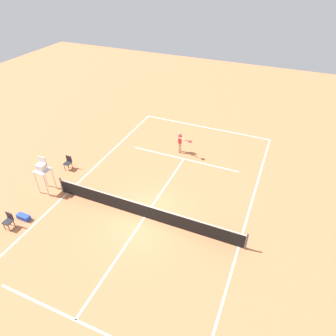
% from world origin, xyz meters
% --- Properties ---
extents(ground_plane, '(60.00, 60.00, 0.00)m').
position_xyz_m(ground_plane, '(0.00, 0.00, 0.00)').
color(ground_plane, '#D37A4C').
extents(court_lines, '(10.71, 22.88, 0.01)m').
position_xyz_m(court_lines, '(0.00, 0.00, 0.00)').
color(court_lines, white).
rests_on(court_lines, ground).
extents(tennis_net, '(11.31, 0.10, 1.07)m').
position_xyz_m(tennis_net, '(0.00, 0.00, 0.50)').
color(tennis_net, '#4C4C51').
rests_on(tennis_net, ground).
extents(player_serving, '(1.23, 0.76, 1.66)m').
position_xyz_m(player_serving, '(0.57, -6.99, 0.98)').
color(player_serving, '#D8A884').
rests_on(player_serving, ground).
extents(tennis_ball, '(0.07, 0.07, 0.07)m').
position_xyz_m(tennis_ball, '(1.25, -6.04, 0.03)').
color(tennis_ball, '#CCE033').
rests_on(tennis_ball, ground).
extents(umpire_chair, '(0.80, 0.80, 2.41)m').
position_xyz_m(umpire_chair, '(6.52, 0.26, 1.61)').
color(umpire_chair, silver).
rests_on(umpire_chair, ground).
extents(courtside_chair_near, '(0.44, 0.46, 0.95)m').
position_xyz_m(courtside_chair_near, '(6.29, 3.47, 0.53)').
color(courtside_chair_near, '#262626').
rests_on(courtside_chair_near, ground).
extents(courtside_chair_mid, '(0.44, 0.46, 0.95)m').
position_xyz_m(courtside_chair_mid, '(6.80, -2.14, 0.53)').
color(courtside_chair_mid, '#262626').
rests_on(courtside_chair_mid, ground).
extents(equipment_bag, '(0.76, 0.32, 0.30)m').
position_xyz_m(equipment_bag, '(6.11, 2.73, 0.15)').
color(equipment_bag, '#2647B7').
rests_on(equipment_bag, ground).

